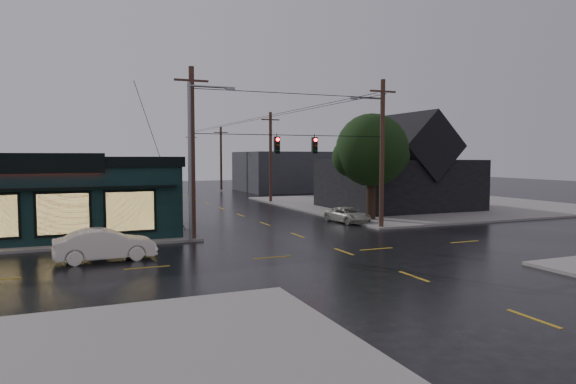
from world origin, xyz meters
name	(u,v)px	position (x,y,z in m)	size (l,w,h in m)	color
ground_plane	(344,252)	(0.00, 0.00, 0.00)	(160.00, 160.00, 0.00)	black
sidewalk_ne	(420,204)	(20.00, 20.00, 0.07)	(28.00, 28.00, 0.15)	gray
pizza_shop	(39,194)	(-15.00, 12.94, 2.56)	(16.30, 12.34, 4.90)	black
ne_building	(397,162)	(15.00, 17.00, 4.47)	(12.60, 11.60, 8.75)	black
corner_tree	(372,150)	(8.13, 10.44, 5.42)	(5.58, 5.58, 8.09)	black
utility_pole_nw	(193,241)	(-6.50, 6.50, 0.00)	(2.00, 0.32, 10.15)	#331E16
utility_pole_ne	(381,229)	(6.50, 6.50, 0.00)	(2.00, 0.32, 10.15)	#331E16
utility_pole_far_a	(271,203)	(6.50, 28.00, 0.00)	(2.00, 0.32, 9.65)	#331E16
utility_pole_far_b	(221,191)	(6.50, 48.00, 0.00)	(2.00, 0.32, 9.15)	#331E16
utility_pole_far_c	(192,184)	(6.50, 68.00, 0.00)	(2.00, 0.32, 9.15)	#331E16
span_signal_assembly	(296,145)	(0.10, 6.50, 5.70)	(13.00, 0.48, 1.23)	black
streetlight_nw	(191,243)	(-6.80, 5.80, 0.00)	(5.40, 0.30, 9.15)	gray
streetlight_ne	(382,227)	(7.00, 7.20, 0.00)	(5.40, 0.30, 9.15)	gray
bg_building_west	(64,181)	(-14.00, 40.00, 2.20)	(12.00, 10.00, 4.40)	#3D322C
bg_building_east	(290,171)	(16.00, 45.00, 2.80)	(14.00, 12.00, 5.60)	#2C2B31
sedan_cream	(105,245)	(-11.62, 2.35, 0.77)	(1.62, 4.65, 1.53)	white
suv_silver	(348,215)	(6.00, 10.25, 0.57)	(1.91, 4.13, 1.15)	#ADADA0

